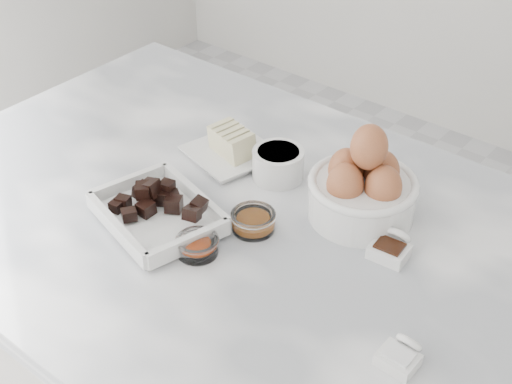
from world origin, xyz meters
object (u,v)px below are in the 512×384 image
zest_bowl (197,245)px  salt_spoon (401,355)px  butter_plate (230,147)px  chocolate_dish (157,211)px  honey_bowl (253,221)px  egg_bowl (363,188)px  sugar_ramekin (278,163)px  vanilla_spoon (391,247)px

zest_bowl → salt_spoon: size_ratio=1.09×
butter_plate → zest_bowl: size_ratio=2.57×
butter_plate → zest_bowl: bearing=-59.8°
salt_spoon → zest_bowl: bearing=-179.0°
chocolate_dish → honey_bowl: bearing=32.3°
honey_bowl → salt_spoon: salt_spoon is taller
egg_bowl → sugar_ramekin: bearing=179.2°
butter_plate → sugar_ramekin: (0.11, 0.00, 0.01)m
egg_bowl → vanilla_spoon: egg_bowl is taller
chocolate_dish → sugar_ramekin: 0.24m
zest_bowl → honey_bowl: bearing=73.6°
chocolate_dish → egg_bowl: egg_bowl is taller
sugar_ramekin → vanilla_spoon: sugar_ramekin is taller
butter_plate → honey_bowl: (0.17, -0.14, -0.01)m
chocolate_dish → butter_plate: 0.23m
egg_bowl → salt_spoon: bearing=-48.3°
butter_plate → vanilla_spoon: size_ratio=2.37×
zest_bowl → vanilla_spoon: 0.30m
butter_plate → salt_spoon: size_ratio=2.80×
honey_bowl → zest_bowl: size_ratio=1.09×
butter_plate → sugar_ramekin: 0.11m
egg_bowl → salt_spoon: (0.21, -0.23, -0.04)m
honey_bowl → butter_plate: bearing=140.6°
egg_bowl → honey_bowl: bearing=-129.5°
butter_plate → chocolate_dish: bearing=-81.0°
honey_bowl → vanilla_spoon: size_ratio=1.00×
chocolate_dish → egg_bowl: 0.34m
butter_plate → zest_bowl: (0.14, -0.24, -0.01)m
egg_bowl → zest_bowl: (-0.14, -0.24, -0.04)m
sugar_ramekin → zest_bowl: bearing=-83.0°
chocolate_dish → egg_bowl: (0.25, 0.22, 0.03)m
sugar_ramekin → zest_bowl: size_ratio=1.35×
egg_bowl → honey_bowl: (-0.11, -0.14, -0.04)m
chocolate_dish → honey_bowl: chocolate_dish is taller
sugar_ramekin → salt_spoon: sugar_ramekin is taller
butter_plate → salt_spoon: butter_plate is taller
chocolate_dish → salt_spoon: 0.46m
chocolate_dish → zest_bowl: size_ratio=3.55×
butter_plate → vanilla_spoon: (0.37, -0.05, -0.01)m
sugar_ramekin → egg_bowl: 0.18m
zest_bowl → vanilla_spoon: vanilla_spoon is taller
vanilla_spoon → honey_bowl: bearing=-157.5°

